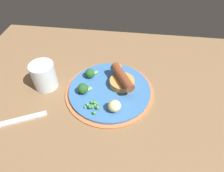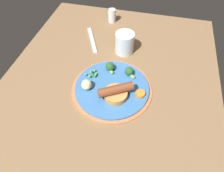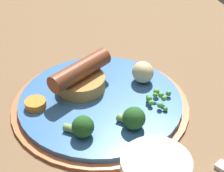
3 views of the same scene
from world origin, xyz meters
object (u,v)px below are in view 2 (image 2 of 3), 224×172
object	(u,v)px
potato_chunk_0	(87,85)
carrot_slice_1	(140,94)
pea_pile	(92,73)
dinner_plate	(112,88)
sausage_pudding	(116,92)
drinking_glass	(125,43)
broccoli_floret_near	(129,72)
salt_shaker	(112,16)
fork	(92,40)
broccoli_floret_far	(110,67)

from	to	relation	value
potato_chunk_0	carrot_slice_1	size ratio (longest dim) A/B	1.17
pea_pile	dinner_plate	bearing A→B (deg)	-114.25
sausage_pudding	pea_pile	size ratio (longest dim) A/B	2.45
carrot_slice_1	drinking_glass	size ratio (longest dim) A/B	0.37
broccoli_floret_near	salt_shaker	xyz separation A→B (cm)	(34.99, 14.94, 0.19)
drinking_glass	salt_shaker	bearing A→B (deg)	26.19
carrot_slice_1	potato_chunk_0	bearing A→B (deg)	93.40
broccoli_floret_near	salt_shaker	bearing A→B (deg)	-26.37
carrot_slice_1	fork	bearing A→B (deg)	43.49
potato_chunk_0	broccoli_floret_far	bearing A→B (deg)	-29.05
broccoli_floret_near	pea_pile	bearing A→B (deg)	55.15
drinking_glass	salt_shaker	xyz separation A→B (cm)	(20.87, 10.26, -1.30)
dinner_plate	potato_chunk_0	size ratio (longest dim) A/B	7.42
drinking_glass	pea_pile	bearing A→B (deg)	153.88
dinner_plate	carrot_slice_1	size ratio (longest dim) A/B	8.68
dinner_plate	broccoli_floret_near	world-z (taller)	broccoli_floret_near
broccoli_floret_near	salt_shaker	distance (cm)	38.05
pea_pile	carrot_slice_1	xyz separation A→B (cm)	(-5.24, -18.63, -0.32)
salt_shaker	drinking_glass	bearing A→B (deg)	-153.81
carrot_slice_1	salt_shaker	bearing A→B (deg)	24.86
pea_pile	carrot_slice_1	size ratio (longest dim) A/B	1.44
broccoli_floret_near	drinking_glass	distance (cm)	14.96
broccoli_floret_near	salt_shaker	world-z (taller)	salt_shaker
salt_shaker	fork	bearing A→B (deg)	163.07
pea_pile	salt_shaker	size ratio (longest dim) A/B	0.75
potato_chunk_0	fork	bearing A→B (deg)	13.80
broccoli_floret_near	carrot_slice_1	size ratio (longest dim) A/B	1.30
potato_chunk_0	sausage_pudding	bearing A→B (deg)	-96.59
fork	drinking_glass	bearing A→B (deg)	-130.42
pea_pile	broccoli_floret_far	xyz separation A→B (cm)	(4.13, -5.89, 0.69)
salt_shaker	dinner_plate	bearing A→B (deg)	-166.61
sausage_pudding	broccoli_floret_near	distance (cm)	11.38
broccoli_floret_near	potato_chunk_0	bearing A→B (deg)	77.07
sausage_pudding	broccoli_floret_far	size ratio (longest dim) A/B	2.66
broccoli_floret_far	carrot_slice_1	world-z (taller)	broccoli_floret_far
broccoli_floret_far	dinner_plate	bearing A→B (deg)	154.15
broccoli_floret_far	salt_shaker	xyz separation A→B (cm)	(34.34, 7.52, 0.11)
sausage_pudding	drinking_glass	bearing A→B (deg)	-115.81
broccoli_floret_near	drinking_glass	bearing A→B (deg)	-31.17
dinner_plate	fork	bearing A→B (deg)	30.97
pea_pile	drinking_glass	size ratio (longest dim) A/B	0.54
pea_pile	drinking_glass	distance (cm)	19.72
dinner_plate	fork	distance (cm)	29.56
pea_pile	potato_chunk_0	xyz separation A→B (cm)	(-6.34, -0.07, 0.92)
carrot_slice_1	fork	xyz separation A→B (cm)	(26.79, 25.41, -1.71)
dinner_plate	broccoli_floret_far	world-z (taller)	broccoli_floret_far
dinner_plate	sausage_pudding	distance (cm)	5.29
sausage_pudding	broccoli_floret_far	bearing A→B (deg)	-98.33
dinner_plate	salt_shaker	bearing A→B (deg)	13.39
broccoli_floret_far	carrot_slice_1	distance (cm)	15.84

